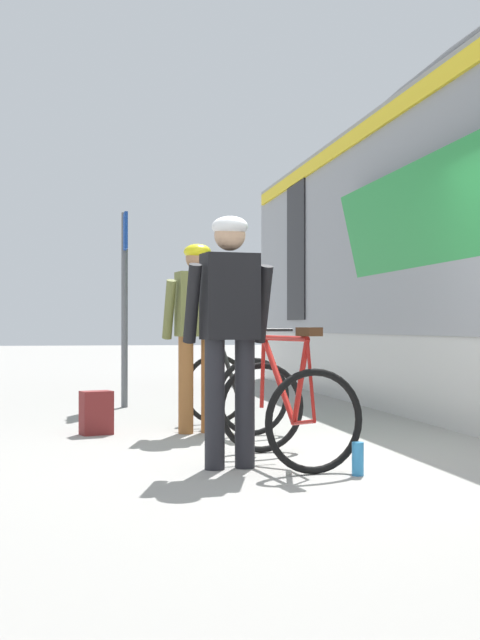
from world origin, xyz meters
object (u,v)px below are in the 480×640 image
cyclist_far_in_olive (197,320)px  bicycle_near_red (286,408)px  cyclist_near_in_dark (230,317)px  bicycle_far_black (234,388)px  backpack_on_platform (96,413)px  water_bottle_near_the_bikes (358,459)px  platform_sign_post (125,275)px

cyclist_far_in_olive → bicycle_near_red: bearing=-77.8°
cyclist_far_in_olive → cyclist_near_in_dark: bearing=-91.4°
cyclist_far_in_olive → bicycle_far_black: (0.38, 0.19, -0.65)m
bicycle_near_red → bicycle_far_black: 2.04m
cyclist_near_in_dark → backpack_on_platform: (-0.88, 2.07, -0.85)m
bicycle_near_red → water_bottle_near_the_bikes: bearing=-60.8°
water_bottle_near_the_bikes → platform_sign_post: bearing=103.8°
cyclist_far_in_olive → bicycle_far_black: cyclist_far_in_olive is taller
cyclist_near_in_dark → platform_sign_post: 4.76m
cyclist_far_in_olive → bicycle_near_red: (0.40, -1.84, -0.65)m
cyclist_far_in_olive → bicycle_far_black: 0.78m
cyclist_near_in_dark → bicycle_near_red: bearing=20.4°
cyclist_near_in_dark → backpack_on_platform: 2.40m
water_bottle_near_the_bikes → platform_sign_post: 5.51m
bicycle_near_red → water_bottle_near_the_bikes: size_ratio=5.22×
cyclist_near_in_dark → bicycle_far_black: 2.34m
cyclist_near_in_dark → bicycle_far_black: size_ratio=1.50×
bicycle_far_black → backpack_on_platform: (-1.31, -0.13, -0.20)m
platform_sign_post → cyclist_near_in_dark: bearing=-84.2°
cyclist_near_in_dark → bicycle_near_red: (0.45, 0.17, -0.65)m
backpack_on_platform → platform_sign_post: bearing=64.3°
bicycle_far_black → water_bottle_near_the_bikes: bicycle_far_black is taller
water_bottle_near_the_bikes → platform_sign_post: (-1.27, 5.14, 1.51)m
cyclist_near_in_dark → bicycle_far_black: cyclist_near_in_dark is taller
bicycle_far_black → backpack_on_platform: size_ratio=2.94×
bicycle_far_black → water_bottle_near_the_bikes: size_ratio=5.29×
bicycle_far_black → water_bottle_near_the_bikes: (0.36, -2.64, -0.29)m
cyclist_near_in_dark → platform_sign_post: platform_sign_post is taller
bicycle_near_red → backpack_on_platform: bicycle_near_red is taller
cyclist_far_in_olive → backpack_on_platform: (-0.93, 0.06, -0.85)m
backpack_on_platform → water_bottle_near_the_bikes: 3.01m
cyclist_far_in_olive → backpack_on_platform: size_ratio=4.40×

